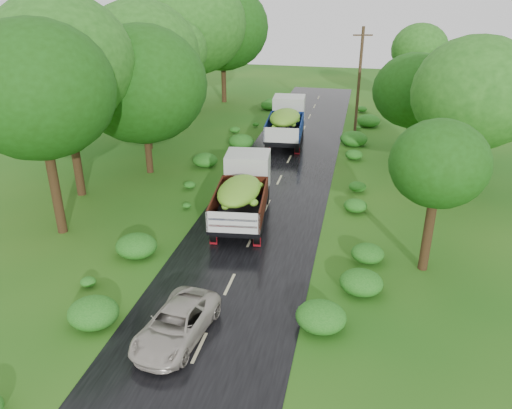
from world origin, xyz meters
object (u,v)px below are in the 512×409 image
(car, at_px, (176,324))
(truck_far, at_px, (287,119))
(utility_pole, at_px, (359,82))
(truck_near, at_px, (243,189))

(car, bearing_deg, truck_far, 96.76)
(car, relative_size, utility_pole, 0.50)
(truck_near, bearing_deg, truck_far, 83.41)
(truck_far, bearing_deg, truck_near, -94.28)
(car, distance_m, utility_pole, 27.14)
(truck_near, bearing_deg, utility_pole, 65.91)
(truck_far, height_order, utility_pole, utility_pole)
(truck_far, xyz_separation_m, utility_pole, (5.17, 2.46, 2.60))
(truck_near, relative_size, truck_far, 0.97)
(truck_near, relative_size, utility_pole, 0.85)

